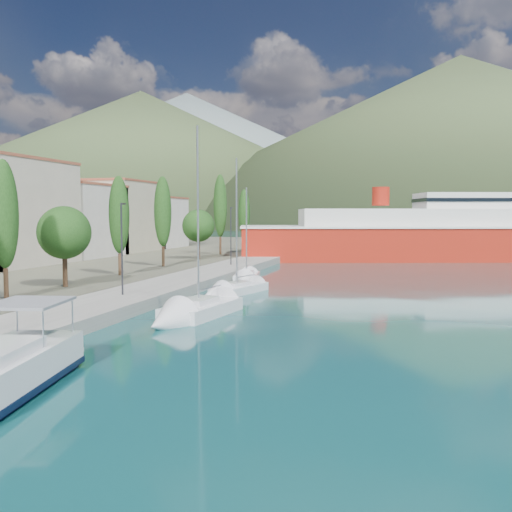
% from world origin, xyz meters
% --- Properties ---
extents(ground, '(1400.00, 1400.00, 0.00)m').
position_xyz_m(ground, '(0.00, 120.00, 0.00)').
color(ground, '#10484B').
extents(quay, '(5.00, 88.00, 0.80)m').
position_xyz_m(quay, '(-9.00, 26.00, 0.40)').
color(quay, gray).
rests_on(quay, ground).
extents(town_buildings, '(9.20, 69.20, 11.30)m').
position_xyz_m(town_buildings, '(-32.00, 36.91, 5.57)').
color(town_buildings, beige).
rests_on(town_buildings, land_strip).
extents(tree_row, '(3.95, 63.78, 10.81)m').
position_xyz_m(tree_row, '(-15.59, 31.51, 5.66)').
color(tree_row, '#47301E').
rests_on(tree_row, land_strip).
extents(lamp_posts, '(0.15, 43.53, 6.06)m').
position_xyz_m(lamp_posts, '(-9.00, 14.81, 4.08)').
color(lamp_posts, '#2D2D33').
rests_on(lamp_posts, quay).
extents(sailboat_near, '(3.75, 8.82, 12.27)m').
position_xyz_m(sailboat_near, '(-3.06, 9.63, 0.33)').
color(sailboat_near, silver).
rests_on(sailboat_near, ground).
extents(sailboat_mid, '(3.99, 8.03, 11.18)m').
position_xyz_m(sailboat_mid, '(-3.96, 19.95, 0.28)').
color(sailboat_mid, silver).
rests_on(sailboat_mid, ground).
extents(sailboat_far, '(3.09, 6.62, 9.37)m').
position_xyz_m(sailboat_far, '(-5.02, 28.66, 0.27)').
color(sailboat_far, silver).
rests_on(sailboat_far, ground).
extents(ferry, '(52.98, 24.99, 10.32)m').
position_xyz_m(ferry, '(12.40, 60.38, 3.14)').
color(ferry, '#A51E10').
rests_on(ferry, ground).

